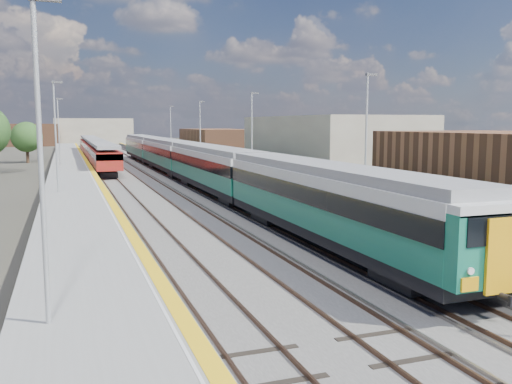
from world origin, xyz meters
TOP-DOWN VIEW (x-y plane):
  - ground at (0.00, 50.00)m, footprint 320.00×320.00m
  - ballast_bed at (-2.25, 52.50)m, footprint 10.50×155.00m
  - tracks at (-1.65, 54.18)m, footprint 8.96×160.00m
  - platform_right at (5.28, 52.49)m, footprint 4.70×155.00m
  - platform_left at (-9.05, 52.49)m, footprint 4.30×155.00m
  - buildings at (-18.12, 138.60)m, footprint 72.00×185.50m
  - green_train at (1.50, 46.93)m, footprint 2.92×81.24m
  - red_train at (-5.50, 76.71)m, footprint 2.64×53.60m
  - tree_c at (-14.75, 79.79)m, footprint 4.37×4.37m
  - tree_d at (19.68, 59.03)m, footprint 4.55×4.55m

SIDE VIEW (x-z plane):
  - ground at x=0.00m, z-range 0.00..0.00m
  - ballast_bed at x=-2.25m, z-range 0.00..0.06m
  - tracks at x=-1.65m, z-range 0.02..0.19m
  - platform_left at x=-9.05m, z-range -3.74..4.78m
  - platform_right at x=5.28m, z-range -3.72..4.80m
  - red_train at x=-5.50m, z-range 0.30..3.64m
  - green_train at x=1.50m, z-range 0.66..3.87m
  - tree_c at x=-14.75m, z-range 0.76..6.69m
  - tree_d at x=19.68m, z-range 0.80..6.96m
  - buildings at x=-18.12m, z-range -9.30..30.70m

